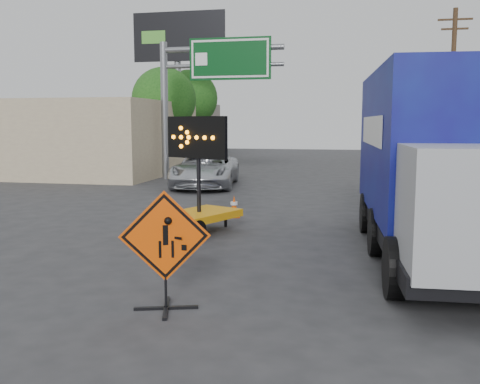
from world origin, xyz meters
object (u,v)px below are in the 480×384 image
(box_truck, at_px, (438,174))
(arrow_board, at_px, (199,208))
(pickup_truck, at_px, (205,169))
(construction_sign, at_px, (165,248))

(box_truck, bearing_deg, arrow_board, 162.58)
(arrow_board, bearing_deg, pickup_truck, 129.38)
(construction_sign, xyz_separation_m, pickup_truck, (-3.76, 15.42, -0.19))
(pickup_truck, relative_size, box_truck, 0.67)
(construction_sign, bearing_deg, arrow_board, 84.11)
(construction_sign, relative_size, box_truck, 0.22)
(arrow_board, height_order, pickup_truck, arrow_board)
(construction_sign, distance_m, arrow_board, 5.68)
(pickup_truck, distance_m, box_truck, 13.96)
(box_truck, bearing_deg, pickup_truck, 122.56)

